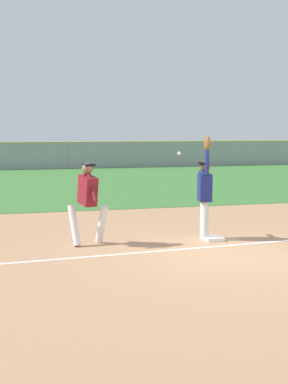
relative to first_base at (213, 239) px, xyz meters
name	(u,v)px	position (x,y,z in m)	size (l,w,h in m)	color
ground_plane	(228,257)	(-0.33, -1.51, -0.04)	(75.22, 75.22, 0.00)	tan
outfield_grass	(93,182)	(-0.33, 13.78, -0.04)	(43.31, 17.62, 0.01)	#3D7533
chalk_foul_line	(29,261)	(-4.00, -0.90, -0.04)	(12.00, 0.10, 0.01)	white
first_base	(213,239)	(0.00, 0.00, 0.00)	(0.38, 0.38, 0.08)	white
fielder	(205,189)	(-0.15, 0.17, 1.08)	(0.34, 0.90, 2.28)	silver
runner	(88,198)	(-2.72, 0.27, 0.96)	(0.85, 0.83, 1.72)	white
baseball	(179,153)	(-0.71, 0.29, 1.86)	(0.07, 0.07, 0.07)	white
outfield_fence	(68,155)	(-0.33, 22.58, 0.80)	(43.39, 0.08, 1.68)	#93999E
parked_car_blue	(68,155)	(0.07, 25.99, 0.63)	(4.55, 2.42, 1.25)	#23389E
parked_car_red	(142,154)	(5.46, 26.58, 0.63)	(4.44, 2.20, 1.25)	#B21E1E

